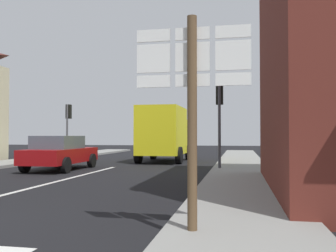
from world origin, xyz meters
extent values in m
plane|color=black|center=(0.00, 10.00, 0.00)|extent=(80.00, 80.00, 0.00)
cube|color=gray|center=(5.83, 8.00, 0.07)|extent=(2.35, 44.00, 0.14)
cube|color=silver|center=(0.00, 6.00, 0.01)|extent=(0.16, 12.00, 0.01)
cube|color=maroon|center=(-1.84, 10.40, 0.62)|extent=(1.81, 4.23, 0.60)
cube|color=#47515B|center=(-1.83, 10.15, 1.19)|extent=(1.58, 2.12, 0.55)
cylinder|color=black|center=(-2.73, 11.73, 0.32)|extent=(0.23, 0.64, 0.64)
cylinder|color=black|center=(-0.98, 11.76, 0.32)|extent=(0.23, 0.64, 0.64)
cylinder|color=black|center=(-2.69, 9.03, 0.32)|extent=(0.23, 0.64, 0.64)
cylinder|color=black|center=(-0.94, 9.06, 0.32)|extent=(0.23, 0.64, 0.64)
cube|color=yellow|center=(1.59, 15.48, 1.75)|extent=(2.23, 3.71, 2.60)
cube|color=yellow|center=(1.61, 17.98, 1.45)|extent=(2.10, 1.31, 2.00)
cube|color=#47515B|center=(1.61, 18.03, 2.25)|extent=(1.76, 0.11, 0.70)
cylinder|color=black|center=(0.51, 17.94, 0.45)|extent=(0.29, 0.90, 0.90)
cylinder|color=black|center=(2.71, 17.92, 0.45)|extent=(0.29, 0.90, 0.90)
cylinder|color=black|center=(0.48, 14.54, 0.45)|extent=(0.29, 0.90, 0.90)
cylinder|color=black|center=(2.68, 14.52, 0.45)|extent=(0.29, 0.90, 0.90)
cylinder|color=brown|center=(5.09, 0.89, 1.60)|extent=(0.14, 0.14, 3.20)
cube|color=white|center=(4.51, 0.94, 2.96)|extent=(0.50, 0.03, 0.18)
cube|color=black|center=(4.51, 0.96, 2.96)|extent=(0.43, 0.01, 0.13)
cube|color=white|center=(4.51, 0.94, 2.62)|extent=(0.50, 0.03, 0.42)
cube|color=black|center=(4.51, 0.96, 2.62)|extent=(0.43, 0.01, 0.32)
cube|color=white|center=(4.51, 0.94, 2.28)|extent=(0.50, 0.03, 0.18)
cube|color=black|center=(4.51, 0.96, 2.28)|extent=(0.43, 0.01, 0.13)
cube|color=white|center=(5.09, 0.94, 2.96)|extent=(0.50, 0.03, 0.18)
cube|color=black|center=(5.09, 0.96, 2.96)|extent=(0.43, 0.01, 0.13)
cube|color=white|center=(5.09, 0.94, 2.62)|extent=(0.50, 0.03, 0.42)
cube|color=black|center=(5.09, 0.96, 2.62)|extent=(0.43, 0.01, 0.32)
cube|color=white|center=(5.09, 0.94, 2.28)|extent=(0.50, 0.03, 0.18)
cube|color=black|center=(5.09, 0.96, 2.28)|extent=(0.43, 0.01, 0.13)
cube|color=white|center=(5.67, 0.94, 2.96)|extent=(0.50, 0.03, 0.18)
cube|color=black|center=(5.67, 0.96, 2.96)|extent=(0.43, 0.01, 0.13)
cube|color=white|center=(5.67, 0.94, 2.62)|extent=(0.50, 0.03, 0.42)
cube|color=black|center=(5.67, 0.96, 2.62)|extent=(0.43, 0.01, 0.32)
cube|color=white|center=(5.67, 0.94, 2.28)|extent=(0.50, 0.03, 0.18)
cube|color=black|center=(5.67, 0.96, 2.28)|extent=(0.43, 0.01, 0.13)
cylinder|color=#47474C|center=(-4.95, 17.24, 1.73)|extent=(0.12, 0.12, 3.47)
cube|color=black|center=(-4.95, 17.44, 3.02)|extent=(0.30, 0.28, 0.90)
sphere|color=red|center=(-4.95, 17.58, 3.29)|extent=(0.18, 0.18, 0.18)
sphere|color=#3C2303|center=(-4.95, 17.58, 3.01)|extent=(0.18, 0.18, 0.18)
sphere|color=black|center=(-4.95, 17.58, 2.73)|extent=(0.18, 0.18, 0.18)
cylinder|color=#47474C|center=(4.95, 11.05, 1.85)|extent=(0.12, 0.12, 3.69)
cube|color=black|center=(4.95, 11.25, 3.24)|extent=(0.30, 0.28, 0.90)
sphere|color=red|center=(4.95, 11.39, 3.51)|extent=(0.18, 0.18, 0.18)
sphere|color=#3C2303|center=(4.95, 11.39, 3.23)|extent=(0.18, 0.18, 0.18)
sphere|color=black|center=(4.95, 11.39, 2.95)|extent=(0.18, 0.18, 0.18)
camera|label=1|loc=(5.75, -4.29, 1.48)|focal=39.14mm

